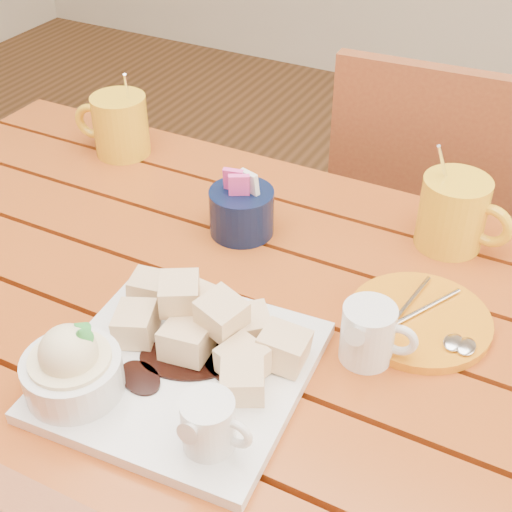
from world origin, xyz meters
The scene contains 8 objects.
table centered at (0.00, 0.00, 0.64)m, with size 1.20×0.79×0.75m.
dessert_plate centered at (0.02, -0.11, 0.78)m, with size 0.29×0.29×0.11m.
coffee_mug_left centered at (-0.33, 0.30, 0.80)m, with size 0.13×0.09×0.15m.
coffee_mug_right centered at (0.23, 0.29, 0.80)m, with size 0.13×0.09×0.15m.
cream_pitcher centered at (0.21, 0.03, 0.79)m, with size 0.09×0.07×0.07m.
sugar_caddy centered at (-0.04, 0.19, 0.79)m, with size 0.09×0.09×0.10m.
orange_saucer centered at (0.25, 0.11, 0.76)m, with size 0.17×0.17×0.02m.
chair_far centered at (0.17, 0.65, 0.50)m, with size 0.45×0.45×0.90m.
Camera 1 is at (0.37, -0.55, 1.33)m, focal length 50.00 mm.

